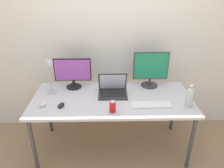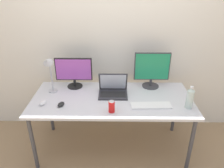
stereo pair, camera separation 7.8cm
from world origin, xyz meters
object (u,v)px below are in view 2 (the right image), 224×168
(monitor_center, at_px, (152,69))
(desk_lamp, at_px, (49,68))
(monitor_left, at_px, (74,72))
(mouse_by_keyboard, at_px, (43,103))
(laptop_silver, at_px, (113,89))
(mouse_by_laptop, at_px, (61,104))
(soda_can_near_keyboard, at_px, (112,107))
(work_desk, at_px, (112,102))
(keyboard_main, at_px, (151,106))
(water_bottle, at_px, (190,98))

(monitor_center, bearing_deg, desk_lamp, -171.10)
(monitor_center, xyz_separation_m, desk_lamp, (-1.22, -0.19, 0.08))
(monitor_left, bearing_deg, mouse_by_keyboard, -122.85)
(laptop_silver, bearing_deg, monitor_left, 159.19)
(mouse_by_laptop, relative_size, soda_can_near_keyboard, 0.77)
(work_desk, distance_m, mouse_by_laptop, 0.59)
(keyboard_main, distance_m, mouse_by_laptop, 0.98)
(mouse_by_laptop, height_order, desk_lamp, desk_lamp)
(work_desk, xyz_separation_m, soda_can_near_keyboard, (-0.00, -0.29, 0.12))
(monitor_left, distance_m, mouse_by_keyboard, 0.56)
(monitor_left, xyz_separation_m, monitor_center, (0.97, 0.02, 0.03))
(mouse_by_laptop, bearing_deg, monitor_center, 42.91)
(keyboard_main, bearing_deg, monitor_left, 150.57)
(soda_can_near_keyboard, bearing_deg, keyboard_main, 14.32)
(monitor_left, relative_size, keyboard_main, 1.05)
(soda_can_near_keyboard, bearing_deg, desk_lamp, 151.08)
(mouse_by_keyboard, height_order, water_bottle, water_bottle)
(monitor_center, height_order, laptop_silver, monitor_center)
(monitor_left, height_order, mouse_by_keyboard, monitor_left)
(monitor_left, relative_size, water_bottle, 1.79)
(mouse_by_keyboard, bearing_deg, work_desk, 23.98)
(laptop_silver, bearing_deg, desk_lamp, 178.85)
(work_desk, xyz_separation_m, monitor_left, (-0.48, 0.28, 0.26))
(monitor_left, relative_size, mouse_by_laptop, 4.70)
(work_desk, height_order, monitor_center, monitor_center)
(monitor_left, height_order, laptop_silver, monitor_left)
(soda_can_near_keyboard, distance_m, desk_lamp, 0.87)
(work_desk, bearing_deg, keyboard_main, -22.83)
(laptop_silver, height_order, mouse_by_keyboard, laptop_silver)
(work_desk, bearing_deg, water_bottle, -13.51)
(monitor_center, bearing_deg, monitor_left, -178.87)
(mouse_by_keyboard, bearing_deg, desk_lamp, 94.89)
(mouse_by_laptop, relative_size, water_bottle, 0.38)
(work_desk, distance_m, soda_can_near_keyboard, 0.31)
(work_desk, height_order, mouse_by_laptop, mouse_by_laptop)
(laptop_silver, height_order, water_bottle, laptop_silver)
(monitor_center, distance_m, keyboard_main, 0.54)
(keyboard_main, relative_size, mouse_by_keyboard, 4.59)
(laptop_silver, relative_size, soda_can_near_keyboard, 2.68)
(monitor_left, xyz_separation_m, laptop_silver, (0.49, -0.19, -0.15))
(work_desk, height_order, monitor_left, monitor_left)
(soda_can_near_keyboard, relative_size, desk_lamp, 0.27)
(work_desk, distance_m, water_bottle, 0.87)
(monitor_center, relative_size, mouse_by_laptop, 4.65)
(monitor_center, height_order, mouse_by_laptop, monitor_center)
(monitor_center, bearing_deg, mouse_by_laptop, -155.15)
(monitor_center, bearing_deg, mouse_by_keyboard, -159.92)
(monitor_left, bearing_deg, monitor_center, 1.13)
(laptop_silver, distance_m, mouse_by_laptop, 0.63)
(mouse_by_keyboard, bearing_deg, mouse_by_laptop, 5.19)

